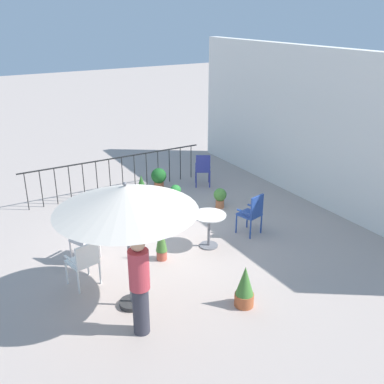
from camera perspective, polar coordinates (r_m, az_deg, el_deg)
name	(u,v)px	position (r m, az deg, el deg)	size (l,w,h in m)	color
ground_plane	(169,238)	(10.12, -2.90, -5.92)	(60.00, 60.00, 0.00)	#B2A095
villa_facade	(321,128)	(11.91, 16.08, 7.78)	(10.27, 0.30, 3.95)	white
terrace_railing	(116,169)	(12.55, -9.69, 2.88)	(0.03, 5.18, 1.01)	black
patio_umbrella_0	(126,199)	(7.11, -8.44, -0.91)	(2.32, 2.32, 2.29)	#2D2D2D
cafe_table_0	(209,224)	(9.57, 2.18, -4.14)	(0.73, 0.73, 0.75)	silver
patio_chair_0	(252,212)	(10.15, 7.70, -2.53)	(0.54, 0.53, 0.98)	#264695
patio_chair_1	(81,238)	(9.33, -13.91, -5.77)	(0.60, 0.59, 0.84)	silver
patio_chair_2	(203,168)	(12.86, 1.39, 3.09)	(0.61, 0.60, 0.97)	#363D97
patio_chair_3	(84,260)	(8.47, -13.56, -8.43)	(0.56, 0.58, 0.91)	white
potted_plant_0	(176,192)	(11.88, -2.10, -0.03)	(0.29, 0.29, 0.48)	#AF5530
potted_plant_1	(220,197)	(11.54, 3.58, -0.61)	(0.33, 0.33, 0.53)	#CE7448
potted_plant_2	(142,191)	(11.46, -6.42, 0.15)	(0.41, 0.41, 0.92)	#B76330
potted_plant_3	(159,177)	(12.87, -4.26, 1.93)	(0.44, 0.44, 0.58)	#BC633F
potted_plant_4	(245,287)	(7.87, 6.72, -11.93)	(0.34, 0.34, 0.77)	#B55932
potted_plant_5	(161,239)	(9.12, -3.93, -6.04)	(0.23, 0.23, 0.90)	#BC543F
standing_person	(140,285)	(7.02, -6.68, -11.67)	(0.40, 0.40, 1.69)	#33333D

